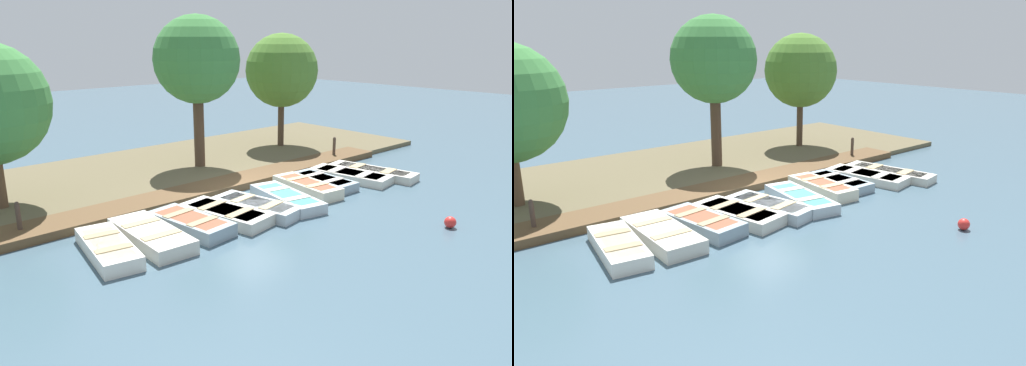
% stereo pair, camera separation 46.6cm
% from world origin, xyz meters
% --- Properties ---
extents(ground_plane, '(80.00, 80.00, 0.00)m').
position_xyz_m(ground_plane, '(0.00, 0.00, 0.00)').
color(ground_plane, '#425B6B').
extents(shore_bank, '(8.00, 24.00, 0.20)m').
position_xyz_m(shore_bank, '(-5.00, 0.00, 0.10)').
color(shore_bank, brown).
rests_on(shore_bank, ground_plane).
extents(dock_walkway, '(1.43, 16.38, 0.26)m').
position_xyz_m(dock_walkway, '(-1.44, 0.00, 0.13)').
color(dock_walkway, brown).
rests_on(dock_walkway, ground_plane).
extents(rowboat_0, '(2.94, 1.48, 0.41)m').
position_xyz_m(rowboat_0, '(1.18, -6.03, 0.20)').
color(rowboat_0, silver).
rests_on(rowboat_0, ground_plane).
extents(rowboat_1, '(3.10, 1.33, 0.42)m').
position_xyz_m(rowboat_1, '(1.19, -4.76, 0.21)').
color(rowboat_1, beige).
rests_on(rowboat_1, ground_plane).
extents(rowboat_2, '(2.83, 1.44, 0.42)m').
position_xyz_m(rowboat_2, '(1.15, -3.43, 0.21)').
color(rowboat_2, '#8C9EA8').
rests_on(rowboat_2, ground_plane).
extents(rowboat_3, '(3.11, 1.67, 0.38)m').
position_xyz_m(rowboat_3, '(1.19, -2.16, 0.19)').
color(rowboat_3, beige).
rests_on(rowboat_3, ground_plane).
extents(rowboat_4, '(3.11, 1.60, 0.38)m').
position_xyz_m(rowboat_4, '(1.32, -0.99, 0.19)').
color(rowboat_4, '#B2BCC1').
rests_on(rowboat_4, ground_plane).
extents(rowboat_5, '(3.24, 1.65, 0.38)m').
position_xyz_m(rowboat_5, '(1.36, 0.35, 0.19)').
color(rowboat_5, '#B2BCC1').
rests_on(rowboat_5, ground_plane).
extents(rowboat_6, '(2.89, 1.30, 0.44)m').
position_xyz_m(rowboat_6, '(0.97, 1.78, 0.22)').
color(rowboat_6, beige).
rests_on(rowboat_6, ground_plane).
extents(rowboat_7, '(2.67, 1.11, 0.36)m').
position_xyz_m(rowboat_7, '(0.83, 2.85, 0.18)').
color(rowboat_7, '#8C9EA8').
rests_on(rowboat_7, ground_plane).
extents(rowboat_8, '(3.34, 1.70, 0.34)m').
position_xyz_m(rowboat_8, '(0.98, 4.31, 0.17)').
color(rowboat_8, beige).
rests_on(rowboat_8, ground_plane).
extents(rowboat_9, '(3.66, 1.54, 0.34)m').
position_xyz_m(rowboat_9, '(1.24, 5.40, 0.17)').
color(rowboat_9, beige).
rests_on(rowboat_9, ground_plane).
extents(mooring_post_near, '(0.13, 0.13, 1.07)m').
position_xyz_m(mooring_post_near, '(-1.54, -7.31, 0.54)').
color(mooring_post_near, '#47382D').
rests_on(mooring_post_near, ground_plane).
extents(mooring_post_far, '(0.13, 0.13, 1.07)m').
position_xyz_m(mooring_post_far, '(-1.54, 6.36, 0.54)').
color(mooring_post_far, '#47382D').
rests_on(mooring_post_far, ground_plane).
extents(buoy, '(0.34, 0.34, 0.34)m').
position_xyz_m(buoy, '(6.14, 2.35, 0.17)').
color(buoy, red).
rests_on(buoy, ground_plane).
extents(park_tree_left, '(3.48, 3.48, 6.29)m').
position_xyz_m(park_tree_left, '(-4.17, 0.78, 4.50)').
color(park_tree_left, '#4C3828').
rests_on(park_tree_left, ground_plane).
extents(park_tree_center, '(3.49, 3.49, 5.60)m').
position_xyz_m(park_tree_center, '(-4.79, 6.17, 3.84)').
color(park_tree_center, '#4C3828').
rests_on(park_tree_center, ground_plane).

